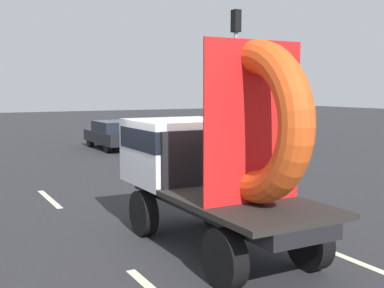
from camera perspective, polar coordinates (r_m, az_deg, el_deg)
ground_plane at (r=10.08m, az=-0.82°, el=-11.15°), size 120.00×120.00×0.00m
flatbed_truck at (r=9.40m, az=1.82°, el=-1.31°), size 2.02×5.04×3.85m
distant_sedan at (r=25.32m, az=-9.12°, el=1.16°), size 1.88×4.40×1.43m
traffic_light at (r=20.48m, az=5.13°, el=9.22°), size 0.42×0.36×6.28m
lane_dash_left_far at (r=14.24m, az=-16.34°, el=-6.18°), size 0.16×2.48×0.01m
lane_dash_right_near at (r=9.41m, az=18.22°, el=-12.76°), size 0.16×2.35×0.01m
lane_dash_right_far at (r=15.35m, az=-2.72°, el=-5.02°), size 0.16×2.82×0.01m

